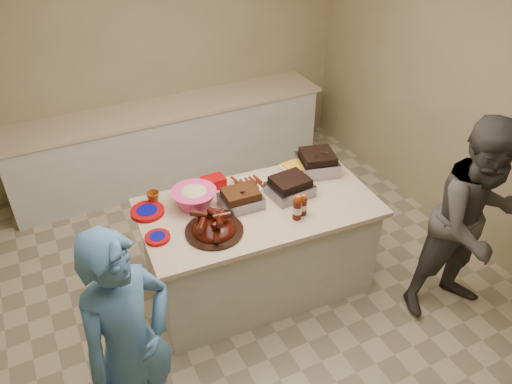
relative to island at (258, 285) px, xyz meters
name	(u,v)px	position (x,y,z in m)	size (l,w,h in m)	color
room	(255,299)	(-0.11, -0.14, 0.00)	(4.50, 5.00, 2.70)	tan
back_counter	(170,143)	(-0.11, 2.06, 0.45)	(3.60, 0.64, 0.90)	beige
island	(258,285)	(0.00, 0.00, 0.00)	(1.88, 0.99, 0.89)	beige
rib_platter	(214,232)	(-0.44, -0.15, 0.89)	(0.44, 0.44, 0.17)	#3F0C05
pulled_pork_tray	(241,206)	(-0.13, 0.05, 0.89)	(0.32, 0.24, 0.10)	#47230F
brisket_tray	(289,195)	(0.29, 0.02, 0.89)	(0.34, 0.28, 0.10)	black
roasting_pan	(317,171)	(0.69, 0.23, 0.89)	(0.32, 0.32, 0.13)	gray
coleslaw_bowl	(195,206)	(-0.46, 0.22, 0.89)	(0.36, 0.36, 0.25)	#EB3982
sausage_plate	(248,186)	(0.04, 0.29, 0.89)	(0.28, 0.28, 0.05)	silver
mac_cheese_dish	(299,171)	(0.54, 0.30, 0.89)	(0.30, 0.22, 0.08)	yellow
bbq_bottle_a	(303,214)	(0.26, -0.25, 0.89)	(0.06, 0.06, 0.18)	#3A1004
bbq_bottle_b	(297,218)	(0.19, -0.28, 0.89)	(0.07, 0.07, 0.21)	#3A1004
mustard_bottle	(230,208)	(-0.22, 0.08, 0.89)	(0.05, 0.05, 0.13)	#FEB800
sauce_bowl	(239,197)	(-0.10, 0.17, 0.89)	(0.13, 0.04, 0.13)	silver
plate_stack_large	(148,213)	(-0.82, 0.29, 0.89)	(0.26, 0.26, 0.03)	#9A0507
plate_stack_small	(158,239)	(-0.84, -0.04, 0.89)	(0.19, 0.19, 0.03)	#9A0507
plastic_cup	(154,202)	(-0.74, 0.41, 0.89)	(0.11, 0.10, 0.11)	#873D11
basket_stack	(214,187)	(-0.22, 0.41, 0.89)	(0.18, 0.14, 0.09)	#9A0507
guest_gray	(450,302)	(1.40, -0.91, 0.00)	(0.85, 1.75, 0.66)	#494742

